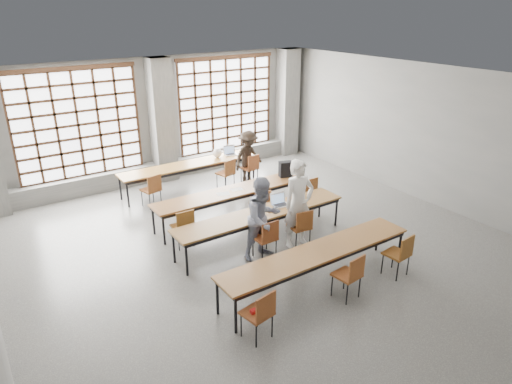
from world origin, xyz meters
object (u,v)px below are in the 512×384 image
(chair_near_right, at_px, (401,251))
(plastic_bag, at_px, (217,153))
(chair_mid_centre, at_px, (261,203))
(laptop_front, at_px, (279,202))
(chair_near_left, at_px, (260,311))
(chair_near_mid, at_px, (351,273))
(student_male, at_px, (299,204))
(student_female, at_px, (263,218))
(chair_front_left, at_px, (267,236))
(desk_row_c, at_px, (261,215))
(backpack, at_px, (285,169))
(desk_row_d, at_px, (318,254))
(chair_front_right, at_px, (301,224))
(student_back, at_px, (248,157))
(chair_back_left, at_px, (152,187))
(chair_mid_right, at_px, (308,190))
(desk_row_b, at_px, (233,193))
(chair_mid_left, at_px, (184,224))
(chair_back_mid, at_px, (227,171))
(desk_row_a, at_px, (190,166))
(green_box, at_px, (257,210))
(chair_back_right, at_px, (251,166))
(red_pouch, at_px, (257,310))
(phone, at_px, (271,212))

(chair_near_right, height_order, plastic_bag, plastic_bag)
(chair_mid_centre, xyz_separation_m, laptop_front, (0.04, -0.65, 0.25))
(chair_near_left, relative_size, chair_near_right, 1.00)
(chair_mid_centre, xyz_separation_m, plastic_bag, (0.54, 3.01, 0.34))
(chair_near_left, xyz_separation_m, chair_near_mid, (1.90, -0.00, 0.00))
(student_male, bearing_deg, student_female, -174.58)
(chair_front_left, relative_size, chair_near_mid, 1.00)
(desk_row_c, bearing_deg, backpack, 39.67)
(desk_row_d, bearing_deg, chair_near_mid, -71.62)
(desk_row_c, xyz_separation_m, chair_near_right, (1.42, -2.55, -0.13))
(chair_front_right, relative_size, plastic_bag, 3.08)
(student_back, bearing_deg, chair_back_left, 169.96)
(chair_mid_right, bearing_deg, chair_near_mid, -118.75)
(desk_row_b, height_order, chair_mid_left, chair_mid_left)
(chair_near_mid, bearing_deg, chair_mid_left, 115.62)
(chair_back_mid, height_order, chair_front_left, same)
(student_male, bearing_deg, desk_row_c, 145.61)
(student_male, bearing_deg, student_back, 78.09)
(desk_row_a, bearing_deg, green_box, -93.33)
(desk_row_b, xyz_separation_m, chair_back_right, (1.63, 1.71, -0.13))
(chair_near_mid, height_order, laptop_front, laptop_front)
(chair_mid_right, distance_m, green_box, 2.11)
(desk_row_d, distance_m, chair_back_left, 5.15)
(student_back, bearing_deg, student_male, -119.80)
(chair_mid_left, distance_m, student_female, 1.75)
(chair_front_right, height_order, student_male, student_male)
(desk_row_a, xyz_separation_m, desk_row_b, (-0.03, -2.34, 0.00))
(desk_row_d, relative_size, red_pouch, 20.00)
(chair_mid_left, height_order, laptop_front, laptop_front)
(chair_back_right, relative_size, chair_front_left, 1.00)
(chair_back_left, xyz_separation_m, backpack, (2.96, -1.66, 0.39))
(student_female, bearing_deg, chair_back_mid, 65.63)
(chair_front_right, distance_m, green_box, 0.98)
(chair_back_mid, distance_m, red_pouch, 6.22)
(student_back, height_order, plastic_bag, student_back)
(plastic_bag, bearing_deg, chair_mid_right, -73.83)
(laptop_front, relative_size, red_pouch, 1.93)
(desk_row_c, height_order, chair_back_left, chair_back_left)
(chair_front_left, distance_m, student_back, 4.38)
(student_male, distance_m, phone, 0.62)
(chair_back_right, xyz_separation_m, phone, (-1.59, -3.20, 0.20))
(desk_row_b, xyz_separation_m, red_pouch, (-1.92, -3.86, -0.16))
(student_male, relative_size, student_back, 1.25)
(chair_front_right, bearing_deg, chair_front_left, -179.96)
(student_female, xyz_separation_m, green_box, (0.25, 0.58, -0.09))
(phone, bearing_deg, chair_back_left, 113.64)
(chair_front_left, height_order, chair_near_mid, same)
(chair_near_right, bearing_deg, desk_row_a, 101.32)
(desk_row_b, bearing_deg, plastic_bag, 68.77)
(student_female, distance_m, student_back, 4.26)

